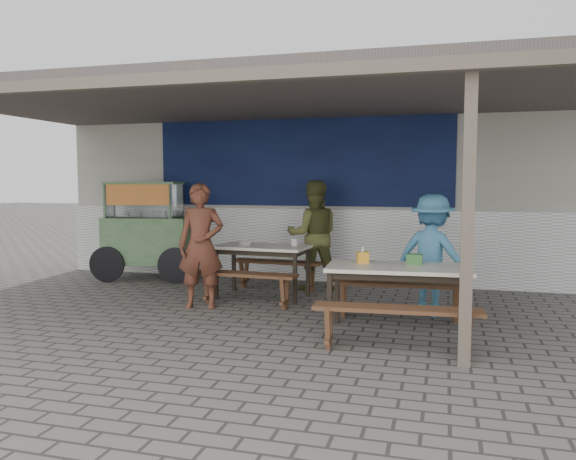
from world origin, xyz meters
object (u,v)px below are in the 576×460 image
Objects in this scene: bench_right_street at (397,318)px; patron_street_side at (201,246)px; donation_box at (414,259)px; condiment_bowl at (246,243)px; patron_wall_side at (313,235)px; condiment_jar at (295,242)px; bench_left_street at (246,281)px; bench_left_wall at (277,268)px; table_right at (398,273)px; patron_right_table at (432,255)px; tissue_box at (363,257)px; table_left at (263,251)px; bench_right_wall at (399,291)px; vendor_cart at (147,226)px.

patron_street_side reaches higher than bench_right_street.
donation_box is (0.11, 0.84, 0.46)m from bench_right_street.
condiment_bowl reaches higher than bench_right_street.
patron_wall_side is 0.71m from condiment_jar.
bench_left_street is 0.86× the size of patron_street_side.
bench_left_wall is 0.89× the size of table_right.
bench_left_street is at bearing 24.96° from patron_right_table.
bench_right_street is 0.98× the size of patron_wall_side.
bench_left_street is 1.85m from tissue_box.
bench_left_street is at bearing -90.00° from table_left.
patron_wall_side is at bearing 44.95° from condiment_bowl.
bench_left_street is 0.86× the size of bench_right_wall.
table_right is 0.96× the size of bench_right_street.
vendor_cart is at bearing -21.32° from patron_wall_side.
vendor_cart is 2.32m from condiment_bowl.
bench_right_wall is 13.37× the size of tissue_box.
table_left is at bearing -166.26° from condiment_jar.
vendor_cart is at bearing 149.71° from bench_left_street.
tissue_box is at bearing -35.07° from condiment_bowl.
donation_box is at bearing 109.20° from patron_wall_side.
donation_box is at bearing -38.04° from bench_left_wall.
table_right is 2.70m from condiment_bowl.
bench_left_wall is 0.86× the size of bench_right_wall.
bench_left_street is 6.33× the size of condiment_bowl.
vendor_cart is at bearing 147.64° from table_right.
patron_wall_side is (1.13, 1.62, 0.02)m from patron_street_side.
patron_street_side is 0.88m from condiment_bowl.
table_left is 7.86× the size of donation_box.
bench_right_wall is at bearing 90.00° from table_right.
tissue_box is at bearing -128.01° from bench_right_wall.
bench_right_wall is 2.40m from condiment_bowl.
bench_left_wall is at bearing 123.00° from bench_right_street.
bench_left_street is at bearing -124.01° from condiment_jar.
bench_right_wall is at bearing -32.10° from bench_left_wall.
patron_right_table is at bearing -7.23° from patron_street_side.
patron_wall_side is at bearing 113.50° from bench_right_street.
bench_left_wall is 3.39m from bench_right_street.
bench_right_wall is 1.09× the size of patron_right_table.
bench_left_wall is at bearing 130.39° from table_right.
patron_wall_side is 2.19m from patron_right_table.
vendor_cart is at bearing 150.57° from tissue_box.
patron_wall_side is at bearing 40.72° from patron_street_side.
table_left is at bearing 40.16° from patron_street_side.
tissue_box reaches higher than condiment_bowl.
bench_right_street is 0.83× the size of vendor_cart.
bench_right_wall is at bearing -31.79° from vendor_cart.
bench_right_street is (2.07, -2.12, -0.33)m from table_left.
patron_wall_side is (0.55, 0.81, 0.17)m from table_left.
condiment_bowl is at bearing 53.89° from patron_street_side.
condiment_jar reaches higher than bench_right_wall.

